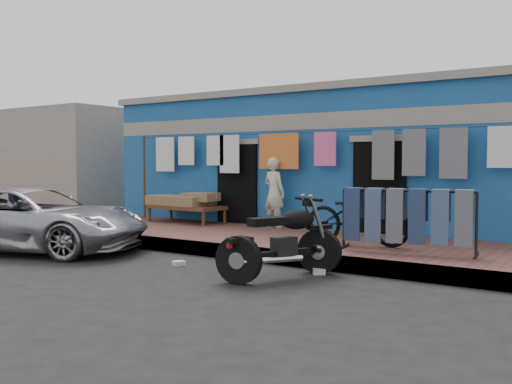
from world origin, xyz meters
name	(u,v)px	position (x,y,z in m)	size (l,w,h in m)	color
ground	(181,275)	(0.00, 0.00, 0.00)	(80.00, 80.00, 0.00)	black
sidewalk	(285,243)	(0.00, 3.00, 0.12)	(28.00, 3.00, 0.25)	brown
curb	(241,253)	(0.00, 1.55, 0.12)	(28.00, 0.10, 0.25)	gray
building	(368,162)	(0.00, 6.99, 1.69)	(12.20, 5.20, 3.36)	#1D508F
neighbor_left	(79,162)	(-11.00, 7.00, 1.70)	(6.00, 5.00, 3.40)	#9E9384
clothesline	(300,156)	(-0.38, 4.25, 1.81)	(10.06, 0.06, 2.10)	brown
car	(33,218)	(-3.83, 0.17, 0.62)	(2.00, 4.41, 1.24)	#AAAAAF
seated_person	(274,193)	(-1.00, 4.18, 1.01)	(0.55, 0.37, 1.53)	beige
bicycle	(357,209)	(1.57, 2.80, 0.86)	(0.67, 1.90, 1.23)	black
motorcycle	(281,239)	(1.36, 0.63, 0.58)	(1.28, 1.88, 1.15)	black
charpoy	(186,208)	(-3.30, 3.93, 0.59)	(2.07, 1.07, 0.68)	brown
jeans_rack	(407,220)	(2.58, 2.44, 0.77)	(2.21, 0.74, 1.04)	black
litter_a	(229,264)	(0.18, 0.97, 0.04)	(0.18, 0.14, 0.08)	silver
litter_b	(319,272)	(1.68, 1.20, 0.04)	(0.18, 0.13, 0.09)	silver
litter_c	(179,263)	(-0.55, 0.58, 0.04)	(0.18, 0.15, 0.07)	silver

